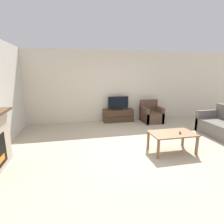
% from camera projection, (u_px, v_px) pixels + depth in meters
% --- Properties ---
extents(ground_plane, '(24.00, 24.00, 0.00)m').
position_uv_depth(ground_plane, '(141.00, 147.00, 4.48)').
color(ground_plane, tan).
extents(wall_back, '(12.00, 0.06, 2.70)m').
position_uv_depth(wall_back, '(116.00, 86.00, 6.83)').
color(wall_back, beige).
rests_on(wall_back, ground).
extents(tv_stand, '(1.16, 0.41, 0.48)m').
position_uv_depth(tv_stand, '(118.00, 115.00, 6.82)').
color(tv_stand, '#422D1E').
rests_on(tv_stand, ground).
extents(tv, '(0.80, 0.18, 0.51)m').
position_uv_depth(tv, '(118.00, 104.00, 6.71)').
color(tv, black).
rests_on(tv, tv_stand).
extents(armchair, '(0.70, 0.76, 0.83)m').
position_uv_depth(armchair, '(151.00, 115.00, 6.77)').
color(armchair, brown).
rests_on(armchair, ground).
extents(coffee_table, '(1.06, 0.62, 0.47)m').
position_uv_depth(coffee_table, '(172.00, 135.00, 4.17)').
color(coffee_table, brown).
rests_on(coffee_table, ground).
extents(remote, '(0.11, 0.15, 0.02)m').
position_uv_depth(remote, '(180.00, 133.00, 4.13)').
color(remote, black).
rests_on(remote, coffee_table).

